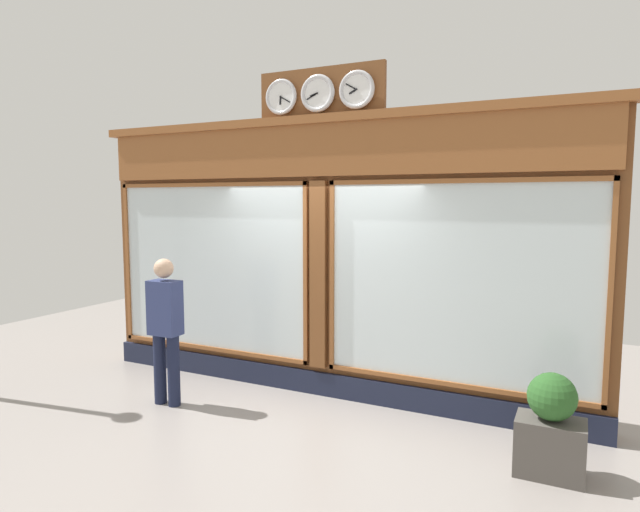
# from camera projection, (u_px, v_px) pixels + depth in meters

# --- Properties ---
(shop_facade) EXTENTS (6.46, 0.42, 3.86)m
(shop_facade) POSITION_uv_depth(u_px,v_px,m) (325.00, 255.00, 6.47)
(shop_facade) COLOR brown
(shop_facade) RESTS_ON ground_plane
(pedestrian) EXTENTS (0.37, 0.23, 1.69)m
(pedestrian) POSITION_uv_depth(u_px,v_px,m) (165.00, 325.00, 6.10)
(pedestrian) COLOR #191E38
(pedestrian) RESTS_ON ground_plane
(planter_box) EXTENTS (0.56, 0.36, 0.49)m
(planter_box) POSITION_uv_depth(u_px,v_px,m) (550.00, 448.00, 4.57)
(planter_box) COLOR #4C4742
(planter_box) RESTS_ON ground_plane
(planter_shrub) EXTENTS (0.40, 0.40, 0.40)m
(planter_shrub) POSITION_uv_depth(u_px,v_px,m) (552.00, 397.00, 4.52)
(planter_shrub) COLOR #285623
(planter_shrub) RESTS_ON planter_box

